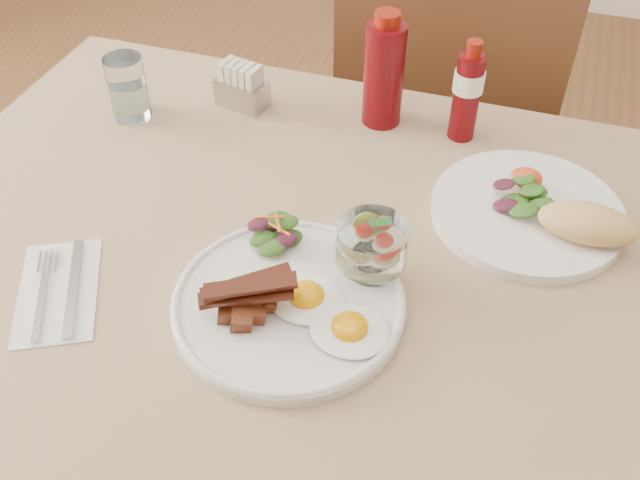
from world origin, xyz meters
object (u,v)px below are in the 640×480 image
sugar_caddy (242,88)px  fruit_cup (372,244)px  second_plate (541,213)px  table (363,319)px  water_glass (129,91)px  chair_far (444,133)px  ketchup_bottle (384,73)px  main_plate (289,304)px  hot_sauce_bottle (467,92)px

sugar_caddy → fruit_cup: bearing=-34.0°
second_plate → table: bearing=-139.9°
fruit_cup → water_glass: size_ratio=0.85×
table → sugar_caddy: size_ratio=14.75×
chair_far → ketchup_bottle: size_ratio=5.05×
ketchup_bottle → sugar_caddy: size_ratio=2.04×
table → main_plate: 0.15m
main_plate → second_plate: 0.37m
table → ketchup_bottle: 0.39m
main_plate → fruit_cup: (0.08, 0.07, 0.06)m
chair_far → hot_sauce_bottle: 0.45m
table → fruit_cup: fruit_cup is taller
sugar_caddy → main_plate: bearing=-47.9°
fruit_cup → sugar_caddy: (-0.30, 0.32, -0.03)m
fruit_cup → sugar_caddy: bearing=133.5°
table → hot_sauce_bottle: size_ratio=8.23×
fruit_cup → sugar_caddy: size_ratio=0.98×
ketchup_bottle → water_glass: ketchup_bottle is taller
table → second_plate: bearing=40.1°
second_plate → ketchup_bottle: size_ratio=1.46×
chair_far → water_glass: chair_far is taller
main_plate → chair_far: bearing=84.4°
table → chair_far: size_ratio=1.43×
main_plate → ketchup_bottle: size_ratio=1.52×
second_plate → water_glass: water_glass is taller
main_plate → fruit_cup: 0.12m
table → sugar_caddy: (-0.30, 0.31, 0.12)m
main_plate → hot_sauce_bottle: bearing=72.4°
main_plate → sugar_caddy: (-0.22, 0.39, 0.02)m
chair_far → fruit_cup: size_ratio=10.53×
fruit_cup → water_glass: 0.52m
table → hot_sauce_bottle: hot_sauce_bottle is taller
table → ketchup_bottle: (-0.07, 0.34, 0.18)m
fruit_cup → table: bearing=124.3°
table → main_plate: (-0.07, -0.08, 0.10)m
table → chair_far: 0.68m
ketchup_bottle → hot_sauce_bottle: size_ratio=1.14×
second_plate → hot_sauce_bottle: bearing=129.2°
ketchup_bottle → sugar_caddy: ketchup_bottle is taller
table → second_plate: (0.20, 0.17, 0.11)m
second_plate → water_glass: 0.66m
chair_far → water_glass: 0.69m
chair_far → sugar_caddy: 0.53m
second_plate → sugar_caddy: 0.51m
ketchup_bottle → water_glass: 0.40m
fruit_cup → ketchup_bottle: (-0.08, 0.35, 0.02)m
second_plate → chair_far: bearing=111.7°
chair_far → water_glass: (-0.45, -0.44, 0.27)m
hot_sauce_bottle → water_glass: bearing=-167.9°
chair_far → main_plate: size_ratio=3.32×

